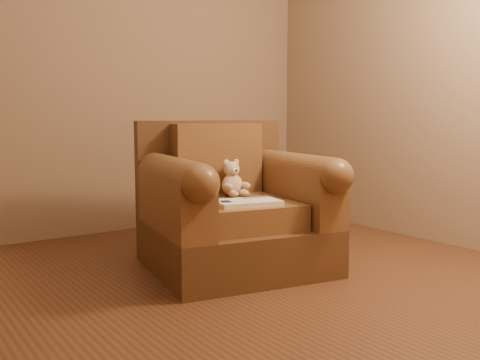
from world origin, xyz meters
TOP-DOWN VIEW (x-y plane):
  - floor at (0.00, 0.00)m, footprint 4.00×4.00m
  - armchair at (0.38, 0.59)m, footprint 1.16×1.12m
  - teddy_bear at (0.44, 0.67)m, footprint 0.17×0.19m
  - guidebook at (0.30, 0.32)m, footprint 0.40×0.29m
  - side_table at (0.98, 1.00)m, footprint 0.44×0.44m

SIDE VIEW (x-z plane):
  - floor at x=0.00m, z-range 0.00..0.00m
  - side_table at x=0.98m, z-range 0.02..0.64m
  - armchair at x=0.38m, z-range -0.10..0.80m
  - guidebook at x=0.30m, z-range 0.43..0.46m
  - teddy_bear at x=0.44m, z-range 0.40..0.64m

